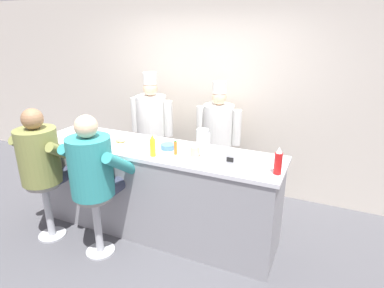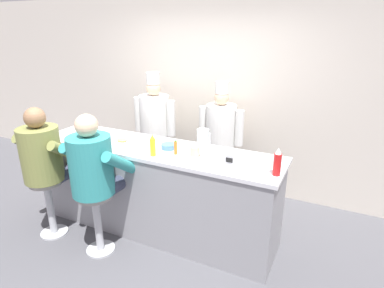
% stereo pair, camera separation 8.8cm
% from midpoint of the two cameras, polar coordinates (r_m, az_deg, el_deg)
% --- Properties ---
extents(ground_plane, '(20.00, 20.00, 0.00)m').
position_cam_midpoint_polar(ground_plane, '(3.74, -9.62, -17.41)').
color(ground_plane, '#4C4C51').
extents(wall_back, '(10.00, 0.06, 2.70)m').
position_cam_midpoint_polar(wall_back, '(4.66, 1.77, 8.73)').
color(wall_back, beige).
rests_on(wall_back, ground_plane).
extents(diner_counter, '(2.80, 0.69, 1.04)m').
position_cam_midpoint_polar(diner_counter, '(3.71, -7.12, -8.13)').
color(diner_counter, gray).
rests_on(diner_counter, ground_plane).
extents(ketchup_bottle_red, '(0.07, 0.07, 0.25)m').
position_cam_midpoint_polar(ketchup_bottle_red, '(2.89, 14.24, -3.04)').
color(ketchup_bottle_red, red).
rests_on(ketchup_bottle_red, diner_counter).
extents(mustard_bottle_yellow, '(0.06, 0.06, 0.22)m').
position_cam_midpoint_polar(mustard_bottle_yellow, '(3.23, -7.79, -0.40)').
color(mustard_bottle_yellow, yellow).
rests_on(mustard_bottle_yellow, diner_counter).
extents(hot_sauce_bottle_orange, '(0.03, 0.03, 0.15)m').
position_cam_midpoint_polar(hot_sauce_bottle_orange, '(3.25, -3.73, -0.70)').
color(hot_sauce_bottle_orange, orange).
rests_on(hot_sauce_bottle_orange, diner_counter).
extents(water_pitcher_clear, '(0.15, 0.13, 0.22)m').
position_cam_midpoint_polar(water_pitcher_clear, '(3.38, 1.12, 0.83)').
color(water_pitcher_clear, silver).
rests_on(water_pitcher_clear, diner_counter).
extents(breakfast_plate, '(0.26, 0.26, 0.05)m').
position_cam_midpoint_polar(breakfast_plate, '(3.68, -13.24, 0.29)').
color(breakfast_plate, white).
rests_on(breakfast_plate, diner_counter).
extents(cereal_bowl, '(0.16, 0.16, 0.05)m').
position_cam_midpoint_polar(cereal_bowl, '(3.43, -5.01, -0.45)').
color(cereal_bowl, '#4C7FB7').
rests_on(cereal_bowl, diner_counter).
extents(coffee_mug_tan, '(0.15, 0.10, 0.10)m').
position_cam_midpoint_polar(coffee_mug_tan, '(3.22, -0.17, -1.32)').
color(coffee_mug_tan, beige).
rests_on(coffee_mug_tan, diner_counter).
extents(coffee_mug_white, '(0.14, 0.09, 0.08)m').
position_cam_midpoint_polar(coffee_mug_white, '(4.08, -19.79, 2.01)').
color(coffee_mug_white, white).
rests_on(coffee_mug_white, diner_counter).
extents(napkin_dispenser_chrome, '(0.11, 0.06, 0.12)m').
position_cam_midpoint_polar(napkin_dispenser_chrome, '(3.03, 6.12, -2.59)').
color(napkin_dispenser_chrome, silver).
rests_on(napkin_dispenser_chrome, diner_counter).
extents(diner_seated_olive, '(0.63, 0.63, 1.50)m').
position_cam_midpoint_polar(diner_seated_olive, '(3.79, -25.69, -2.45)').
color(diner_seated_olive, '#B2B5BA').
rests_on(diner_seated_olive, ground_plane).
extents(diner_seated_teal, '(0.64, 0.63, 1.51)m').
position_cam_midpoint_polar(diner_seated_teal, '(3.31, -17.80, -4.42)').
color(diner_seated_teal, '#B2B5BA').
rests_on(diner_seated_teal, ground_plane).
extents(cook_in_whites_near, '(0.66, 0.42, 1.69)m').
position_cam_midpoint_polar(cook_in_whites_near, '(4.65, -7.68, 3.16)').
color(cook_in_whites_near, '#232328').
rests_on(cook_in_whites_near, ground_plane).
extents(cook_in_whites_far, '(0.63, 0.40, 1.61)m').
position_cam_midpoint_polar(cook_in_whites_far, '(4.36, 4.06, 1.59)').
color(cook_in_whites_far, '#232328').
rests_on(cook_in_whites_far, ground_plane).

